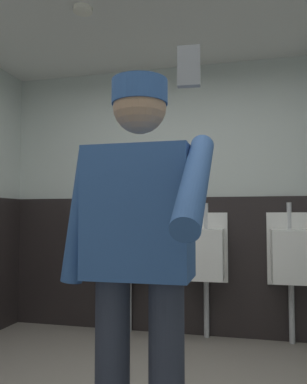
% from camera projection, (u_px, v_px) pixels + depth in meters
% --- Properties ---
extents(wall_back, '(4.21, 0.12, 2.61)m').
position_uv_depth(wall_back, '(185.00, 197.00, 3.82)').
color(wall_back, silver).
rests_on(wall_back, ground_plane).
extents(wainscot_band_back, '(3.61, 0.03, 1.30)m').
position_uv_depth(wainscot_band_back, '(184.00, 265.00, 3.71)').
color(wainscot_band_back, black).
rests_on(wainscot_band_back, ground_plane).
extents(downlight_far, '(0.14, 0.14, 0.03)m').
position_uv_depth(downlight_far, '(83.00, 10.00, 2.76)').
color(downlight_far, white).
extents(urinal_left, '(0.40, 0.34, 1.24)m').
position_uv_depth(urinal_left, '(127.00, 252.00, 3.70)').
color(urinal_left, white).
rests_on(urinal_left, ground_plane).
extents(urinal_middle, '(0.40, 0.34, 1.24)m').
position_uv_depth(urinal_middle, '(205.00, 253.00, 3.52)').
color(urinal_middle, white).
rests_on(urinal_middle, ground_plane).
extents(urinal_right, '(0.40, 0.34, 1.24)m').
position_uv_depth(urinal_right, '(292.00, 255.00, 3.35)').
color(urinal_right, white).
rests_on(urinal_right, ground_plane).
extents(privacy_divider_panel, '(0.04, 0.40, 0.90)m').
position_uv_depth(privacy_divider_panel, '(163.00, 234.00, 3.55)').
color(privacy_divider_panel, '#4C4C51').
extents(person, '(0.64, 0.60, 1.67)m').
position_uv_depth(person, '(139.00, 249.00, 1.53)').
color(person, '#2D3342').
rests_on(person, ground_plane).
extents(cell_phone, '(0.06, 0.03, 0.11)m').
position_uv_depth(cell_phone, '(189.00, 66.00, 1.01)').
color(cell_phone, '#A5A8B2').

